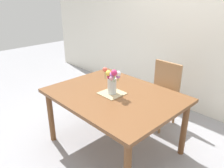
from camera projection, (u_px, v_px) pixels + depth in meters
ground_plane at (114, 146)px, 2.83m from camera, size 12.00×12.00×0.00m
back_wall at (191, 21)px, 3.31m from camera, size 7.00×0.10×2.80m
dining_table at (114, 100)px, 2.58m from camera, size 1.47×1.13×0.73m
chair_far at (162, 89)px, 3.18m from camera, size 0.42×0.42×0.90m
placemat at (112, 93)px, 2.55m from camera, size 0.26×0.26×0.01m
flower_vase at (112, 80)px, 2.47m from camera, size 0.21×0.17×0.31m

